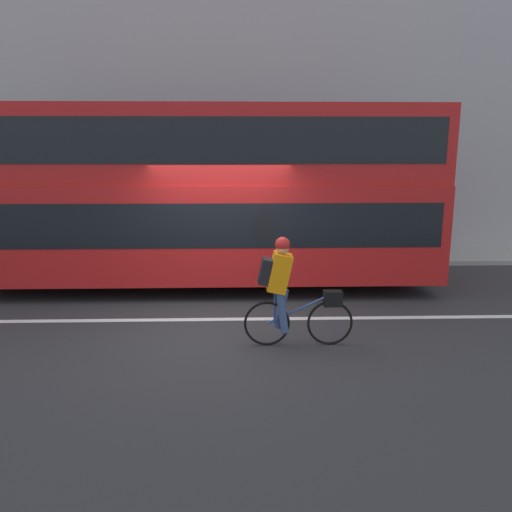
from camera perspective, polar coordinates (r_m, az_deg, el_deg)
ground_plane at (r=8.32m, az=-4.22°, el=-7.38°), size 80.00×80.00×0.00m
road_center_line at (r=8.38m, az=-4.21°, el=-7.22°), size 50.00×0.14×0.01m
sidewalk_curb at (r=12.75m, az=-3.34°, el=-0.17°), size 60.00×1.69×0.11m
building_facade at (r=13.53m, az=-3.45°, el=18.72°), size 60.00×0.30×8.64m
bus at (r=10.13m, az=-6.32°, el=7.61°), size 9.22×2.58×3.56m
cyclist_on_bike at (r=7.06m, az=3.59°, el=-3.65°), size 1.57×0.32×1.59m
trash_bin at (r=13.65m, az=-24.83°, el=2.01°), size 0.51×0.51×1.05m
street_sign_post at (r=12.47m, az=2.97°, el=6.21°), size 0.36×0.09×2.46m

